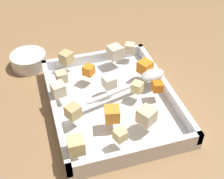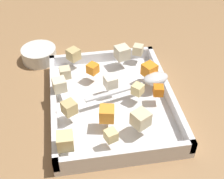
# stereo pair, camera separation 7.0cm
# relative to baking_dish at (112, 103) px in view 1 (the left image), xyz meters

# --- Properties ---
(ground_plane) EXTENTS (4.00, 4.00, 0.00)m
(ground_plane) POSITION_rel_baking_dish_xyz_m (0.02, 0.02, -0.01)
(ground_plane) COLOR #936D47
(baking_dish) EXTENTS (0.34, 0.28, 0.04)m
(baking_dish) POSITION_rel_baking_dish_xyz_m (0.00, 0.00, 0.00)
(baking_dish) COLOR silver
(baking_dish) RESTS_ON ground_plane
(carrot_chunk_back_center) EXTENTS (0.04, 0.04, 0.03)m
(carrot_chunk_back_center) POSITION_rel_baking_dish_xyz_m (-0.08, 0.02, 0.05)
(carrot_chunk_back_center) COLOR orange
(carrot_chunk_back_center) RESTS_ON baking_dish
(carrot_chunk_center) EXTENTS (0.03, 0.03, 0.02)m
(carrot_chunk_center) POSITION_rel_baking_dish_xyz_m (-0.02, -0.10, 0.04)
(carrot_chunk_center) COLOR orange
(carrot_chunk_center) RESTS_ON baking_dish
(carrot_chunk_mid_right) EXTENTS (0.04, 0.04, 0.03)m
(carrot_chunk_mid_right) POSITION_rel_baking_dish_xyz_m (0.05, -0.10, 0.05)
(carrot_chunk_mid_right) COLOR orange
(carrot_chunk_mid_right) RESTS_ON baking_dish
(carrot_chunk_heap_top) EXTENTS (0.03, 0.03, 0.02)m
(carrot_chunk_heap_top) POSITION_rel_baking_dish_xyz_m (0.08, 0.03, 0.04)
(carrot_chunk_heap_top) COLOR orange
(carrot_chunk_heap_top) RESTS_ON baking_dish
(potato_chunk_front_center) EXTENTS (0.03, 0.03, 0.02)m
(potato_chunk_front_center) POSITION_rel_baking_dish_xyz_m (-0.13, 0.02, 0.04)
(potato_chunk_front_center) COLOR #E0CC89
(potato_chunk_front_center) RESTS_ON baking_dish
(potato_chunk_far_right) EXTENTS (0.03, 0.03, 0.03)m
(potato_chunk_far_right) POSITION_rel_baking_dish_xyz_m (0.03, 0.12, 0.05)
(potato_chunk_far_right) COLOR beige
(potato_chunk_far_right) RESTS_ON baking_dish
(potato_chunk_corner_sw) EXTENTS (0.03, 0.03, 0.03)m
(potato_chunk_corner_sw) POSITION_rel_baking_dish_xyz_m (-0.14, 0.11, 0.05)
(potato_chunk_corner_sw) COLOR #E0CC89
(potato_chunk_corner_sw) RESTS_ON baking_dish
(potato_chunk_under_handle) EXTENTS (0.03, 0.03, 0.02)m
(potato_chunk_under_handle) POSITION_rel_baking_dish_xyz_m (0.14, -0.09, 0.04)
(potato_chunk_under_handle) COLOR beige
(potato_chunk_under_handle) RESTS_ON baking_dish
(potato_chunk_near_left) EXTENTS (0.04, 0.04, 0.03)m
(potato_chunk_near_left) POSITION_rel_baking_dish_xyz_m (0.15, 0.08, 0.04)
(potato_chunk_near_left) COLOR tan
(potato_chunk_near_left) RESTS_ON baking_dish
(potato_chunk_near_spoon) EXTENTS (0.03, 0.03, 0.02)m
(potato_chunk_near_spoon) POSITION_rel_baking_dish_xyz_m (-0.01, -0.06, 0.04)
(potato_chunk_near_spoon) COLOR #E0CC89
(potato_chunk_near_spoon) RESTS_ON baking_dish
(potato_chunk_far_left) EXTENTS (0.04, 0.04, 0.03)m
(potato_chunk_far_left) POSITION_rel_baking_dish_xyz_m (-0.05, 0.10, 0.04)
(potato_chunk_far_left) COLOR tan
(potato_chunk_far_left) RESTS_ON baking_dish
(potato_chunk_near_right) EXTENTS (0.04, 0.04, 0.03)m
(potato_chunk_near_right) POSITION_rel_baking_dish_xyz_m (-0.10, -0.04, 0.05)
(potato_chunk_near_right) COLOR beige
(potato_chunk_near_right) RESTS_ON baking_dish
(potato_chunk_mid_left) EXTENTS (0.03, 0.03, 0.03)m
(potato_chunk_mid_left) POSITION_rel_baking_dish_xyz_m (0.08, 0.10, 0.04)
(potato_chunk_mid_left) COLOR beige
(potato_chunk_mid_left) RESTS_ON baking_dish
(parsnip_chunk_rim_edge) EXTENTS (0.04, 0.04, 0.03)m
(parsnip_chunk_rim_edge) POSITION_rel_baking_dish_xyz_m (0.13, -0.05, 0.05)
(parsnip_chunk_rim_edge) COLOR beige
(parsnip_chunk_rim_edge) RESTS_ON baking_dish
(parsnip_chunk_heap_side) EXTENTS (0.03, 0.03, 0.03)m
(parsnip_chunk_heap_side) POSITION_rel_baking_dish_xyz_m (0.02, -0.00, 0.04)
(parsnip_chunk_heap_side) COLOR silver
(parsnip_chunk_heap_side) RESTS_ON baking_dish
(serving_spoon) EXTENTS (0.07, 0.21, 0.02)m
(serving_spoon) POSITION_rel_baking_dish_xyz_m (0.02, -0.09, 0.04)
(serving_spoon) COLOR silver
(serving_spoon) RESTS_ON baking_dish
(small_prep_bowl) EXTENTS (0.09, 0.09, 0.04)m
(small_prep_bowl) POSITION_rel_baking_dish_xyz_m (0.22, 0.17, 0.01)
(small_prep_bowl) COLOR silver
(small_prep_bowl) RESTS_ON ground_plane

